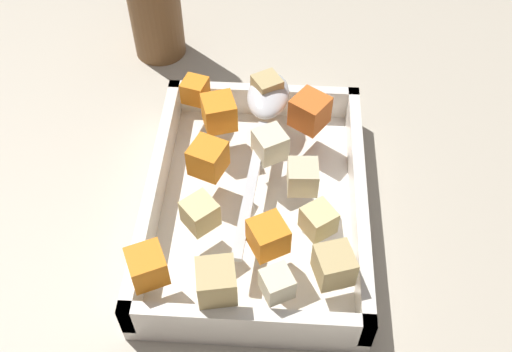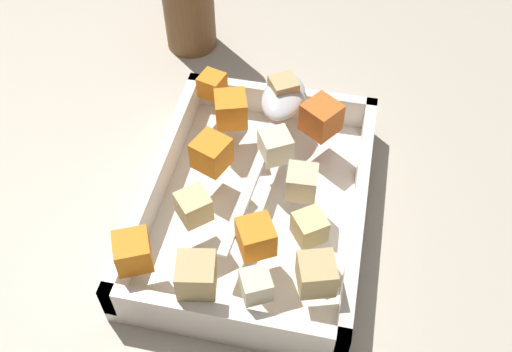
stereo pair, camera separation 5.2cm
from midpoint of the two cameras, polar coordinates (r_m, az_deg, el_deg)
ground_plane at (r=0.60m, az=0.76°, el=-4.53°), size 4.00×4.00×0.00m
baking_dish at (r=0.59m, az=2.51°, el=-2.99°), size 0.29×0.21×0.05m
carrot_chunk_mid_right at (r=0.61m, az=-0.03°, el=6.42°), size 0.04×0.04×0.03m
carrot_chunk_corner_sw at (r=0.57m, az=-1.78°, el=2.11°), size 0.04×0.04×0.03m
carrot_chunk_under_handle at (r=0.51m, az=-9.08°, el=-7.49°), size 0.04×0.04×0.03m
carrot_chunk_near_left at (r=0.51m, az=2.92°, el=-6.16°), size 0.04×0.04×0.03m
carrot_chunk_rim_edge at (r=0.64m, az=-2.00°, el=8.77°), size 0.03×0.03×0.03m
carrot_chunk_corner_nw at (r=0.61m, az=8.86°, el=5.55°), size 0.05×0.05×0.03m
potato_chunk_corner_se at (r=0.53m, az=-3.34°, el=-3.16°), size 0.04×0.04×0.03m
potato_chunk_heap_side at (r=0.58m, az=4.50°, el=2.80°), size 0.04×0.04×0.03m
potato_chunk_heap_top at (r=0.55m, az=7.20°, el=-0.75°), size 0.03×0.03×0.03m
potato_chunk_mid_left at (r=0.64m, az=5.03°, el=8.29°), size 0.04×0.04×0.03m
potato_chunk_near_spoon at (r=0.49m, az=8.97°, el=-9.63°), size 0.04×0.04×0.03m
potato_chunk_far_right at (r=0.49m, az=3.11°, el=-10.80°), size 0.03×0.03×0.02m
potato_chunk_center at (r=0.52m, az=8.12°, el=-5.14°), size 0.04×0.04×0.03m
potato_chunk_corner_ne at (r=0.49m, az=-2.78°, el=-9.84°), size 0.04×0.04×0.03m
serving_spoon at (r=0.63m, az=4.75°, el=6.70°), size 0.24×0.05×0.02m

